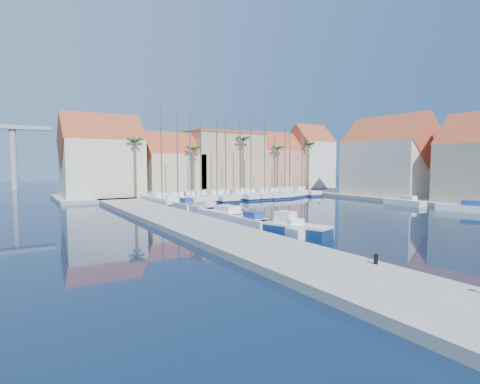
# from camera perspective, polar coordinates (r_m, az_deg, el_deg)

# --- Properties ---
(ground) EXTENTS (260.00, 260.00, 0.00)m
(ground) POSITION_cam_1_polar(r_m,az_deg,el_deg) (28.90, 21.93, -7.50)
(ground) COLOR black
(ground) RESTS_ON ground
(quay_west) EXTENTS (6.00, 77.00, 0.50)m
(quay_west) POSITION_cam_1_polar(r_m,az_deg,el_deg) (33.69, -6.93, -5.14)
(quay_west) COLOR gray
(quay_west) RESTS_ON ground
(shore_north) EXTENTS (54.00, 16.00, 0.50)m
(shore_north) POSITION_cam_1_polar(r_m,az_deg,el_deg) (72.78, -4.72, -0.08)
(shore_north) COLOR gray
(shore_north) RESTS_ON ground
(shore_east) EXTENTS (12.00, 60.00, 0.50)m
(shore_east) POSITION_cam_1_polar(r_m,az_deg,el_deg) (63.61, 28.21, -1.20)
(shore_east) COLOR gray
(shore_east) RESTS_ON ground
(bollard) EXTENTS (0.22, 0.22, 0.54)m
(bollard) POSITION_cam_1_polar(r_m,az_deg,el_deg) (21.15, 20.00, -9.57)
(bollard) COLOR black
(bollard) RESTS_ON quay_west
(fishing_boat) EXTENTS (3.34, 5.77, 1.92)m
(fishing_boat) POSITION_cam_1_polar(r_m,az_deg,el_deg) (30.28, 8.38, -5.48)
(fishing_boat) COLOR navy
(fishing_boat) RESTS_ON ground
(motorboat_west_0) EXTENTS (2.29, 5.98, 1.40)m
(motorboat_west_0) POSITION_cam_1_polar(r_m,az_deg,el_deg) (31.16, 7.11, -5.43)
(motorboat_west_0) COLOR white
(motorboat_west_0) RESTS_ON ground
(motorboat_west_1) EXTENTS (1.84, 5.28, 1.40)m
(motorboat_west_1) POSITION_cam_1_polar(r_m,az_deg,el_deg) (34.81, 1.69, -4.38)
(motorboat_west_1) COLOR white
(motorboat_west_1) RESTS_ON ground
(motorboat_west_2) EXTENTS (2.96, 7.44, 1.40)m
(motorboat_west_2) POSITION_cam_1_polar(r_m,az_deg,el_deg) (39.83, -2.41, -3.28)
(motorboat_west_2) COLOR white
(motorboat_west_2) RESTS_ON ground
(motorboat_west_3) EXTENTS (2.04, 6.12, 1.40)m
(motorboat_west_3) POSITION_cam_1_polar(r_m,az_deg,el_deg) (44.41, -5.42, -2.52)
(motorboat_west_3) COLOR white
(motorboat_west_3) RESTS_ON ground
(motorboat_west_4) EXTENTS (1.86, 5.49, 1.40)m
(motorboat_west_4) POSITION_cam_1_polar(r_m,az_deg,el_deg) (48.74, -8.33, -1.94)
(motorboat_west_4) COLOR white
(motorboat_west_4) RESTS_ON ground
(motorboat_west_5) EXTENTS (1.75, 5.10, 1.40)m
(motorboat_west_5) POSITION_cam_1_polar(r_m,az_deg,el_deg) (53.88, -10.73, -1.38)
(motorboat_west_5) COLOR white
(motorboat_west_5) RESTS_ON ground
(motorboat_west_6) EXTENTS (2.61, 6.66, 1.40)m
(motorboat_west_6) POSITION_cam_1_polar(r_m,az_deg,el_deg) (58.79, -12.12, -0.94)
(motorboat_west_6) COLOR white
(motorboat_west_6) RESTS_ON ground
(motorboat_east_0) EXTENTS (3.81, 6.83, 1.40)m
(motorboat_east_0) POSITION_cam_1_polar(r_m,az_deg,el_deg) (52.82, 31.36, -2.04)
(motorboat_east_0) COLOR white
(motorboat_east_0) RESTS_ON ground
(motorboat_east_1) EXTENTS (1.82, 5.60, 1.40)m
(motorboat_east_1) POSITION_cam_1_polar(r_m,az_deg,el_deg) (57.06, 23.82, -1.36)
(motorboat_east_1) COLOR white
(motorboat_east_1) RESTS_ON ground
(sailboat_0) EXTENTS (3.20, 10.46, 14.52)m
(sailboat_0) POSITION_cam_1_polar(r_m,az_deg,el_deg) (55.95, -12.02, -1.10)
(sailboat_0) COLOR white
(sailboat_0) RESTS_ON ground
(sailboat_1) EXTENTS (2.80, 10.44, 13.25)m
(sailboat_1) POSITION_cam_1_polar(r_m,az_deg,el_deg) (57.36, -9.65, -0.95)
(sailboat_1) COLOR white
(sailboat_1) RESTS_ON ground
(sailboat_2) EXTENTS (2.42, 8.85, 13.06)m
(sailboat_2) POSITION_cam_1_polar(r_m,az_deg,el_deg) (58.31, -7.72, -0.82)
(sailboat_2) COLOR white
(sailboat_2) RESTS_ON ground
(sailboat_3) EXTENTS (2.55, 9.10, 12.50)m
(sailboat_3) POSITION_cam_1_polar(r_m,az_deg,el_deg) (59.45, -6.14, -0.72)
(sailboat_3) COLOR white
(sailboat_3) RESTS_ON ground
(sailboat_4) EXTENTS (3.45, 11.23, 12.53)m
(sailboat_4) POSITION_cam_1_polar(r_m,az_deg,el_deg) (60.09, -3.79, -0.68)
(sailboat_4) COLOR white
(sailboat_4) RESTS_ON ground
(sailboat_5) EXTENTS (2.41, 8.20, 13.72)m
(sailboat_5) POSITION_cam_1_polar(r_m,az_deg,el_deg) (61.67, -2.39, -0.48)
(sailboat_5) COLOR white
(sailboat_5) RESTS_ON ground
(sailboat_6) EXTENTS (2.82, 9.31, 13.21)m
(sailboat_6) POSITION_cam_1_polar(r_m,az_deg,el_deg) (61.78, -0.26, -0.50)
(sailboat_6) COLOR white
(sailboat_6) RESTS_ON ground
(sailboat_7) EXTENTS (3.45, 10.33, 14.94)m
(sailboat_7) POSITION_cam_1_polar(r_m,az_deg,el_deg) (63.63, 1.34, -0.36)
(sailboat_7) COLOR white
(sailboat_7) RESTS_ON ground
(sailboat_8) EXTENTS (2.74, 9.47, 14.22)m
(sailboat_8) POSITION_cam_1_polar(r_m,az_deg,el_deg) (64.40, 3.47, -0.31)
(sailboat_8) COLOR white
(sailboat_8) RESTS_ON ground
(sailboat_9) EXTENTS (2.87, 9.67, 11.00)m
(sailboat_9) POSITION_cam_1_polar(r_m,az_deg,el_deg) (65.79, 4.99, -0.26)
(sailboat_9) COLOR white
(sailboat_9) RESTS_ON ground
(sailboat_10) EXTENTS (2.49, 8.40, 13.73)m
(sailboat_10) POSITION_cam_1_polar(r_m,az_deg,el_deg) (67.51, 6.55, -0.10)
(sailboat_10) COLOR white
(sailboat_10) RESTS_ON ground
(sailboat_11) EXTENTS (2.67, 8.25, 11.51)m
(sailboat_11) POSITION_cam_1_polar(r_m,az_deg,el_deg) (69.43, 7.28, -0.02)
(sailboat_11) COLOR white
(sailboat_11) RESTS_ON ground
(sailboat_12) EXTENTS (2.66, 9.19, 11.35)m
(sailboat_12) POSITION_cam_1_polar(r_m,az_deg,el_deg) (70.62, 9.12, 0.02)
(sailboat_12) COLOR white
(sailboat_12) RESTS_ON ground
(building_0) EXTENTS (12.30, 9.00, 13.50)m
(building_0) POSITION_cam_1_polar(r_m,az_deg,el_deg) (65.00, -20.31, 4.69)
(building_0) COLOR beige
(building_0) RESTS_ON shore_north
(building_1) EXTENTS (10.30, 8.00, 11.00)m
(building_1) POSITION_cam_1_polar(r_m,az_deg,el_deg) (68.39, -10.36, 3.82)
(building_1) COLOR tan
(building_1) RESTS_ON shore_north
(building_2) EXTENTS (14.20, 10.20, 11.50)m
(building_2) POSITION_cam_1_polar(r_m,az_deg,el_deg) (73.98, -2.67, 4.66)
(building_2) COLOR tan
(building_2) RESTS_ON shore_north
(building_3) EXTENTS (10.30, 8.00, 12.00)m
(building_3) POSITION_cam_1_polar(r_m,az_deg,el_deg) (79.69, 5.28, 4.33)
(building_3) COLOR #B06E59
(building_3) RESTS_ON shore_north
(building_4) EXTENTS (8.30, 8.00, 14.00)m
(building_4) POSITION_cam_1_polar(r_m,az_deg,el_deg) (84.66, 10.59, 5.02)
(building_4) COLOR silver
(building_4) RESTS_ON shore_north
(building_6) EXTENTS (9.00, 14.30, 13.50)m
(building_6) POSITION_cam_1_polar(r_m,az_deg,el_deg) (68.33, 21.84, 4.61)
(building_6) COLOR beige
(building_6) RESTS_ON shore_east
(palm_0) EXTENTS (2.60, 2.60, 10.15)m
(palm_0) POSITION_cam_1_polar(r_m,az_deg,el_deg) (61.17, -15.73, 7.23)
(palm_0) COLOR brown
(palm_0) RESTS_ON shore_north
(palm_1) EXTENTS (2.60, 2.60, 9.15)m
(palm_1) POSITION_cam_1_polar(r_m,az_deg,el_deg) (64.61, -7.10, 6.35)
(palm_1) COLOR brown
(palm_1) RESTS_ON shore_north
(palm_2) EXTENTS (2.60, 2.60, 11.15)m
(palm_2) POSITION_cam_1_polar(r_m,az_deg,el_deg) (69.46, 0.48, 7.79)
(palm_2) COLOR brown
(palm_2) RESTS_ON shore_north
(palm_3) EXTENTS (2.60, 2.60, 9.65)m
(palm_3) POSITION_cam_1_polar(r_m,az_deg,el_deg) (73.95, 5.77, 6.46)
(palm_3) COLOR brown
(palm_3) RESTS_ON shore_north
(palm_4) EXTENTS (2.60, 2.60, 10.65)m
(palm_4) POSITION_cam_1_polar(r_m,az_deg,el_deg) (79.10, 10.41, 6.95)
(palm_4) COLOR brown
(palm_4) RESTS_ON shore_north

